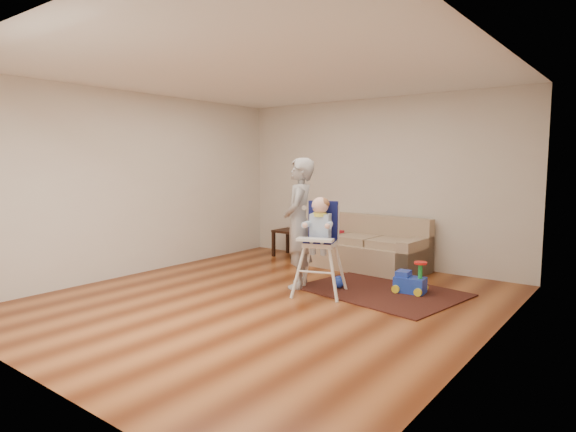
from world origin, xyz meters
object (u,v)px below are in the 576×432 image
Objects in this scene: sofa at (359,242)px; toy_ball at (339,282)px; ride_on_toy at (410,276)px; high_chair at (320,248)px; adult at (299,223)px; side_table at (290,243)px.

sofa reaches higher than toy_ball.
sofa is 5.20× the size of ride_on_toy.
high_chair is 0.53m from adult.
side_table is 2.22m from adult.
side_table is (-1.45, 0.09, -0.17)m from sofa.
sofa is 4.55× the size of side_table.
sofa reaches higher than side_table.
side_table is 2.91× the size of toy_ball.
toy_ball is at bearing 60.06° from high_chair.
high_chair is (-0.06, -0.36, 0.51)m from toy_ball.
adult is (1.39, -1.62, 0.63)m from side_table.
sofa is 13.26× the size of toy_ball.
ride_on_toy is 0.33× the size of high_chair.
adult is at bearing -49.42° from side_table.
ride_on_toy is at bearing 19.13° from high_chair.
ride_on_toy is at bearing 86.50° from adult.
adult reaches higher than sofa.
ride_on_toy is at bearing 23.91° from toy_ball.
side_table is 2.91m from ride_on_toy.
sofa is 1.73× the size of high_chair.
side_table is at bearing -166.64° from adult.
high_chair is at bearing -100.05° from toy_ball.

